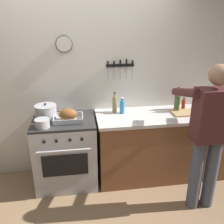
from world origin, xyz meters
TOP-DOWN VIEW (x-y plane):
  - wall_back at (-0.00, 1.35)m, footprint 6.00×0.13m
  - counter_block at (1.20, 0.99)m, footprint 2.03×0.65m
  - stove at (-0.22, 0.99)m, footprint 0.76×0.67m
  - person_cook at (1.32, 0.32)m, footprint 0.51×0.63m
  - roasting_pan at (-0.16, 0.94)m, footprint 0.35×0.26m
  - stock_pot at (-0.43, 1.05)m, footprint 0.26×0.26m
  - saucepan at (-0.45, 0.79)m, footprint 0.17×0.17m
  - cutting_board at (1.35, 0.97)m, footprint 0.36×0.24m
  - bottle_vinegar at (0.44, 1.16)m, footprint 0.06×0.06m
  - bottle_dish_soap at (0.53, 1.10)m, footprint 0.07×0.07m
  - bottle_wine_red at (1.29, 1.13)m, footprint 0.07×0.07m
  - bottle_hot_sauce at (1.39, 1.13)m, footprint 0.05×0.05m
  - bottle_olive_oil at (1.26, 1.05)m, footprint 0.06×0.06m

SIDE VIEW (x-z plane):
  - stove at x=-0.22m, z-range 0.00..0.90m
  - counter_block at x=1.20m, z-range 0.00..0.90m
  - cutting_board at x=1.35m, z-range 0.90..0.92m
  - saucepan at x=-0.45m, z-range 0.90..1.00m
  - person_cook at x=1.32m, z-range 0.12..1.78m
  - roasting_pan at x=-0.16m, z-range 0.89..1.05m
  - bottle_hot_sauce at x=1.39m, z-range 0.88..1.05m
  - bottle_dish_soap at x=0.53m, z-range 0.88..1.10m
  - stock_pot at x=-0.43m, z-range 0.89..1.09m
  - bottle_vinegar at x=0.44m, z-range 0.88..1.15m
  - bottle_olive_oil at x=1.26m, z-range 0.88..1.15m
  - bottle_wine_red at x=1.29m, z-range 0.87..1.19m
  - wall_back at x=0.00m, z-range 0.00..2.60m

